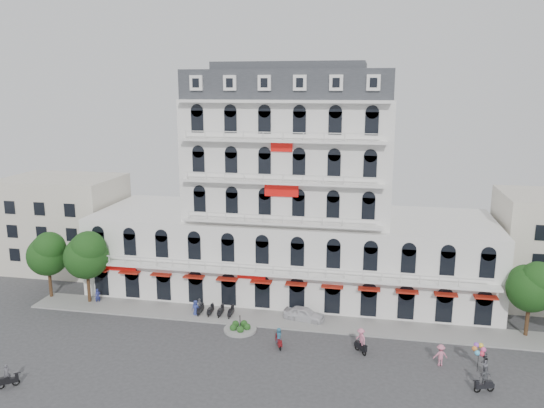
{
  "coord_description": "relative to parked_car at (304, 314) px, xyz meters",
  "views": [
    {
      "loc": [
        9.22,
        -40.32,
        23.18
      ],
      "look_at": [
        -0.61,
        10.0,
        11.9
      ],
      "focal_mm": 35.0,
      "sensor_mm": 36.0,
      "label": 1
    }
  ],
  "objects": [
    {
      "name": "parked_car",
      "position": [
        0.0,
        0.0,
        0.0
      ],
      "size": [
        4.43,
        2.43,
        1.43
      ],
      "primitive_type": "imported",
      "rotation": [
        0.0,
        0.0,
        1.38
      ],
      "color": "silver",
      "rests_on": "ground"
    },
    {
      "name": "tree_east_inner",
      "position": [
        21.25,
        0.48,
        4.5
      ],
      "size": [
        4.4,
        4.37,
        7.57
      ],
      "color": "#382314",
      "rests_on": "ground"
    },
    {
      "name": "pedestrian_mid",
      "position": [
        -11.11,
        0.0,
        0.04
      ],
      "size": [
        0.95,
        0.72,
        1.5
      ],
      "primitive_type": "imported",
      "rotation": [
        0.0,
        0.0,
        2.68
      ],
      "color": "slate",
      "rests_on": "ground"
    },
    {
      "name": "tree_west_outer",
      "position": [
        -28.75,
        0.48,
        4.63
      ],
      "size": [
        4.5,
        4.48,
        7.76
      ],
      "color": "#382314",
      "rests_on": "ground"
    },
    {
      "name": "tree_west_inner",
      "position": [
        -23.75,
        -0.02,
        4.97
      ],
      "size": [
        4.76,
        4.76,
        8.25
      ],
      "color": "#382314",
      "rests_on": "ground"
    },
    {
      "name": "rider_west",
      "position": [
        -21.31,
        -16.72,
        0.14
      ],
      "size": [
        1.4,
        1.21,
        1.97
      ],
      "rotation": [
        0.0,
        0.0,
        0.68
      ],
      "color": "black",
      "rests_on": "ground"
    },
    {
      "name": "rider_center",
      "position": [
        5.85,
        -5.72,
        0.55
      ],
      "size": [
        1.3,
        1.42,
        2.36
      ],
      "rotation": [
        0.0,
        0.0,
        5.37
      ],
      "color": "black",
      "rests_on": "ground"
    },
    {
      "name": "rider_northeast",
      "position": [
        15.5,
        -10.2,
        0.31
      ],
      "size": [
        1.65,
        0.81,
        2.1
      ],
      "rotation": [
        0.0,
        0.0,
        3.47
      ],
      "color": "black",
      "rests_on": "ground"
    },
    {
      "name": "traffic_island",
      "position": [
        -5.81,
        -3.5,
        -0.46
      ],
      "size": [
        3.2,
        3.2,
        1.6
      ],
      "color": "gray",
      "rests_on": "ground"
    },
    {
      "name": "flank_building_west",
      "position": [
        -32.81,
        10.5,
        5.29
      ],
      "size": [
        14.0,
        10.0,
        12.0
      ],
      "primitive_type": "cube",
      "color": "beige",
      "rests_on": "ground"
    },
    {
      "name": "balloon_vendor",
      "position": [
        15.82,
        -7.25,
        0.54
      ],
      "size": [
        1.53,
        1.39,
        2.45
      ],
      "color": "#54545B",
      "rests_on": "ground"
    },
    {
      "name": "ground",
      "position": [
        -2.81,
        -9.5,
        -0.71
      ],
      "size": [
        120.0,
        120.0,
        0.0
      ],
      "primitive_type": "plane",
      "color": "#38383A",
      "rests_on": "ground"
    },
    {
      "name": "pedestrian_right",
      "position": [
        12.59,
        -6.64,
        0.24
      ],
      "size": [
        1.36,
        0.98,
        1.91
      ],
      "primitive_type": "imported",
      "rotation": [
        0.0,
        0.0,
        3.38
      ],
      "color": "#D16E8B",
      "rests_on": "ground"
    },
    {
      "name": "rider_east",
      "position": [
        -1.49,
        -6.14,
        0.21
      ],
      "size": [
        0.89,
        1.62,
        1.93
      ],
      "rotation": [
        0.0,
        0.0,
        1.95
      ],
      "color": "maroon",
      "rests_on": "ground"
    },
    {
      "name": "pedestrian_left",
      "position": [
        -11.19,
        -1.05,
        0.13
      ],
      "size": [
        0.9,
        0.66,
        1.7
      ],
      "primitive_type": "imported",
      "rotation": [
        0.0,
        0.0,
        -0.15
      ],
      "color": "navy",
      "rests_on": "ground"
    },
    {
      "name": "main_building",
      "position": [
        -2.81,
        8.5,
        9.25
      ],
      "size": [
        45.0,
        15.0,
        25.8
      ],
      "color": "silver",
      "rests_on": "ground"
    },
    {
      "name": "parked_scooter_row",
      "position": [
        -9.16,
        -0.7,
        -0.71
      ],
      "size": [
        4.4,
        1.8,
        1.1
      ],
      "primitive_type": null,
      "color": "black",
      "rests_on": "ground"
    },
    {
      "name": "sidewalk",
      "position": [
        -2.81,
        -0.5,
        -0.63
      ],
      "size": [
        53.0,
        4.0,
        0.16
      ],
      "primitive_type": "cube",
      "color": "gray",
      "rests_on": "ground"
    },
    {
      "name": "pedestrian_far",
      "position": [
        -22.81,
        0.0,
        0.13
      ],
      "size": [
        0.73,
        0.71,
        1.69
      ],
      "primitive_type": "imported",
      "rotation": [
        0.0,
        0.0,
        0.72
      ],
      "color": "navy",
      "rests_on": "ground"
    }
  ]
}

